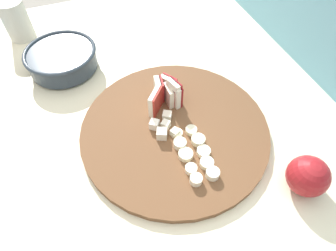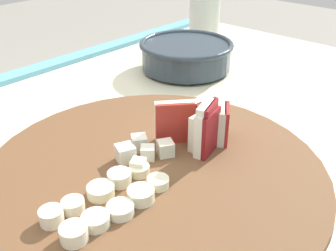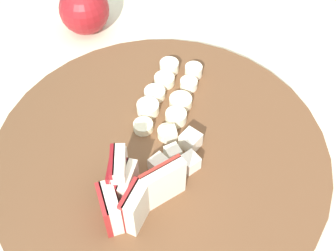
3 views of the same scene
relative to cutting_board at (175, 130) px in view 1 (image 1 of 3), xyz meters
name	(u,v)px [view 1 (image 1 of 3)]	position (x,y,z in m)	size (l,w,h in m)	color
ground	(166,243)	(-0.02, -0.02, -0.90)	(10.00, 10.00, 0.00)	gray
tiled_countertop	(166,206)	(-0.02, -0.02, -0.45)	(1.25, 0.83, 0.90)	beige
tile_backsplash	(295,131)	(-0.02, 0.42, -0.22)	(2.40, 0.04, 1.37)	#6BADC6
cutting_board	(175,130)	(0.00, 0.00, 0.00)	(0.41, 0.41, 0.02)	brown
apple_wedge_fan	(167,93)	(-0.08, 0.01, 0.04)	(0.09, 0.09, 0.07)	#B22D23
apple_dice_pile	(164,127)	(0.00, -0.02, 0.02)	(0.07, 0.06, 0.02)	#EFE5CC
banana_slice_rows	(195,154)	(0.08, 0.01, 0.01)	(0.14, 0.07, 0.02)	beige
ceramic_bowl	(62,58)	(-0.30, -0.20, 0.03)	(0.18, 0.18, 0.06)	#2D3842
small_jar	(16,20)	(-0.48, -0.30, 0.05)	(0.07, 0.07, 0.11)	beige
whole_apple	(308,176)	(0.21, 0.18, 0.03)	(0.08, 0.08, 0.08)	maroon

